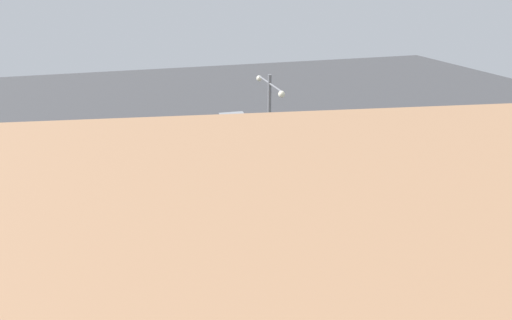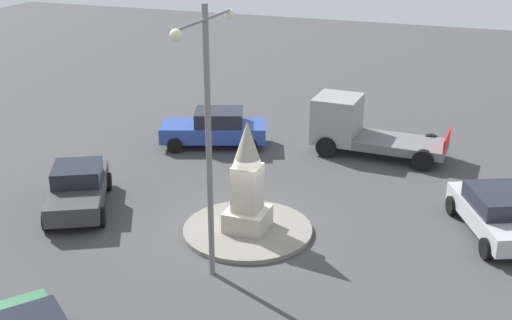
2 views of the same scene
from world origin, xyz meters
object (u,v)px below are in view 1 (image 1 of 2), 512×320
Objects in this scene: car_blue_passing at (167,149)px; truck_grey_far_side at (245,131)px; car_green_parked_left at (265,289)px; monument at (254,171)px; streetlamp at (269,138)px; car_dark_grey_near_island at (142,205)px; tree_near_wall at (480,288)px; car_silver_waiting at (351,155)px.

truck_grey_far_side is (1.33, -5.79, 0.30)m from car_blue_passing.
car_green_parked_left is at bearing -171.38° from car_blue_passing.
streetlamp reaches higher than monument.
truck_grey_far_side is at bearing -9.02° from streetlamp.
car_green_parked_left is at bearing 161.13° from streetlamp.
streetlamp reaches higher than car_dark_grey_near_island.
tree_near_wall is at bearing -143.77° from car_dark_grey_near_island.
streetlamp is 1.37× the size of truck_grey_far_side.
monument is 6.07m from car_dark_grey_near_island.
tree_near_wall is at bearing -160.05° from car_blue_passing.
car_dark_grey_near_island is 0.86× the size of tree_near_wall.
car_silver_waiting is 0.83× the size of truck_grey_far_side.
monument is at bearing 13.00° from tree_near_wall.
car_blue_passing is at bearing 31.15° from monument.
car_dark_grey_near_island is 0.98× the size of car_silver_waiting.
streetlamp reaches higher than car_blue_passing.
monument is 0.47× the size of streetlamp.
car_silver_waiting is 15.93m from tree_near_wall.
streetlamp is 1.73× the size of car_green_parked_left.
car_blue_passing is at bearing 19.95° from tree_near_wall.
tree_near_wall is (-4.45, -4.75, 2.59)m from car_green_parked_left.
truck_grey_far_side is 20.77m from tree_near_wall.
tree_near_wall is (-15.06, 4.47, 2.59)m from car_silver_waiting.
monument is at bearing 109.52° from car_silver_waiting.
tree_near_wall is (-9.82, -2.92, -1.20)m from streetlamp.
monument is 0.82× the size of car_green_parked_left.
truck_grey_far_side is at bearing -11.60° from monument.
truck_grey_far_side is at bearing 3.35° from tree_near_wall.
car_dark_grey_near_island is 0.82× the size of truck_grey_far_side.
car_blue_passing is at bearing 8.62° from car_green_parked_left.
car_dark_grey_near_island is 8.68m from car_green_parked_left.
car_green_parked_left is 15.00m from car_blue_passing.
car_blue_passing reaches higher than car_dark_grey_near_island.
car_blue_passing is (6.82, 4.12, -0.91)m from monument.
tree_near_wall is at bearing -163.44° from streetlamp.
monument is 12.89m from tree_near_wall.
car_dark_grey_near_island is at bearing 138.04° from truck_grey_far_side.
car_blue_passing is 0.87× the size of truck_grey_far_side.
car_blue_passing reaches higher than car_green_parked_left.
tree_near_wall is (-20.61, -1.21, 2.25)m from truck_grey_far_side.
truck_grey_far_side reaches higher than car_silver_waiting.
car_silver_waiting is at bearing -110.17° from car_blue_passing.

